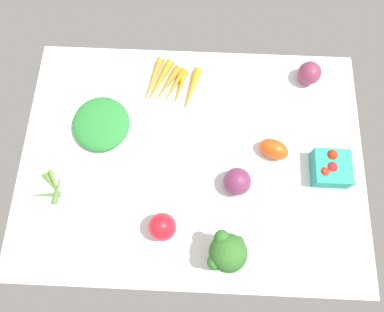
% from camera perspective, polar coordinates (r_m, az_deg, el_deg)
% --- Properties ---
extents(tablecloth, '(1.04, 0.76, 0.02)m').
position_cam_1_polar(tablecloth, '(1.06, -0.00, -0.52)').
color(tablecloth, white).
rests_on(tablecloth, ground).
extents(leafy_greens_clump, '(0.24, 0.24, 0.05)m').
position_cam_1_polar(leafy_greens_clump, '(1.10, -14.75, 5.18)').
color(leafy_greens_clump, '#2B8437').
rests_on(leafy_greens_clump, tablecloth).
extents(berry_basket, '(0.11, 0.11, 0.07)m').
position_cam_1_polar(berry_basket, '(1.09, 21.88, -1.84)').
color(berry_basket, teal).
rests_on(berry_basket, tablecloth).
extents(carrot_bunch, '(0.19, 0.20, 0.03)m').
position_cam_1_polar(carrot_bunch, '(1.14, -3.63, 11.67)').
color(carrot_bunch, orange).
rests_on(carrot_bunch, tablecloth).
extents(red_onion_near_basket, '(0.08, 0.08, 0.08)m').
position_cam_1_polar(red_onion_near_basket, '(1.00, 7.45, -4.19)').
color(red_onion_near_basket, '#712E53').
rests_on(red_onion_near_basket, tablecloth).
extents(red_onion_center, '(0.07, 0.07, 0.07)m').
position_cam_1_polar(red_onion_center, '(1.20, 18.77, 12.81)').
color(red_onion_center, '#81324D').
rests_on(red_onion_center, tablecloth).
extents(broccoli_head, '(0.10, 0.11, 0.14)m').
position_cam_1_polar(broccoli_head, '(0.92, 5.81, -15.53)').
color(broccoli_head, '#A4BC83').
rests_on(broccoli_head, tablecloth).
extents(bell_pepper_red, '(0.09, 0.09, 0.10)m').
position_cam_1_polar(bell_pepper_red, '(0.96, -4.91, -11.56)').
color(bell_pepper_red, red).
rests_on(bell_pepper_red, tablecloth).
extents(roma_tomato, '(0.10, 0.09, 0.06)m').
position_cam_1_polar(roma_tomato, '(1.06, 13.35, 1.14)').
color(roma_tomato, '#E55017').
rests_on(roma_tomato, tablecloth).
extents(okra_pile, '(0.10, 0.10, 0.02)m').
position_cam_1_polar(okra_pile, '(1.10, -22.03, -4.88)').
color(okra_pile, '#52793C').
rests_on(okra_pile, tablecloth).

